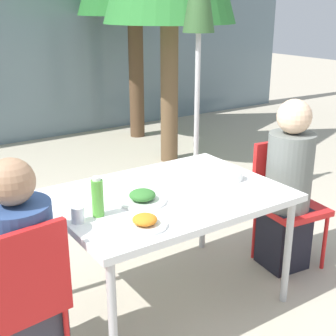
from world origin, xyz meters
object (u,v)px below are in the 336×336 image
at_px(drinking_cup, 78,215).
at_px(salad_bowl, 231,175).
at_px(chair_right, 285,194).
at_px(person_right, 288,189).
at_px(bottle, 98,197).
at_px(chair_left, 20,294).
at_px(closed_umbrella, 199,13).
at_px(person_left, 22,277).

distance_m(drinking_cup, salad_bowl, 1.03).
distance_m(chair_right, person_right, 0.12).
distance_m(bottle, drinking_cup, 0.13).
bearing_deg(chair_left, closed_umbrella, 26.06).
relative_size(closed_umbrella, drinking_cup, 28.03).
distance_m(closed_umbrella, salad_bowl, 1.56).
xyz_separation_m(person_left, salad_bowl, (1.34, 0.06, 0.22)).
bearing_deg(drinking_cup, salad_bowl, 1.82).
height_order(bottle, drinking_cup, bottle).
bearing_deg(closed_umbrella, person_right, -95.57).
distance_m(chair_left, salad_bowl, 1.41).
bearing_deg(chair_right, person_right, 58.07).
xyz_separation_m(person_right, salad_bowl, (-0.46, 0.06, 0.18)).
distance_m(person_left, person_right, 1.80).
relative_size(person_left, closed_umbrella, 0.48).
distance_m(chair_right, drinking_cup, 1.57).
height_order(person_left, chair_right, person_left).
height_order(person_right, bottle, person_right).
bearing_deg(person_left, closed_umbrella, 24.78).
distance_m(chair_right, bottle, 1.47).
height_order(chair_left, bottle, bottle).
xyz_separation_m(chair_left, person_left, (0.04, 0.09, 0.03)).
bearing_deg(person_left, salad_bowl, -3.93).
bearing_deg(salad_bowl, chair_right, 1.19).
xyz_separation_m(person_left, bottle, (0.43, 0.05, 0.29)).
distance_m(person_left, closed_umbrella, 2.53).
bearing_deg(drinking_cup, chair_right, 1.61).
bearing_deg(bottle, chair_left, -164.38).
bearing_deg(drinking_cup, bottle, 7.30).
bearing_deg(salad_bowl, chair_left, -173.85).
relative_size(person_left, bottle, 5.29).
relative_size(person_left, chair_right, 1.30).
xyz_separation_m(person_right, drinking_cup, (-1.49, 0.03, 0.19)).
height_order(chair_left, closed_umbrella, closed_umbrella).
bearing_deg(chair_right, closed_umbrella, -86.27).
bearing_deg(bottle, drinking_cup, -172.70).
relative_size(person_right, closed_umbrella, 0.51).
xyz_separation_m(closed_umbrella, bottle, (-1.49, -1.12, -0.86)).
relative_size(person_left, drinking_cup, 13.56).
distance_m(chair_right, closed_umbrella, 1.61).
relative_size(closed_umbrella, bottle, 10.94).
xyz_separation_m(person_left, person_right, (1.80, 0.00, 0.04)).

